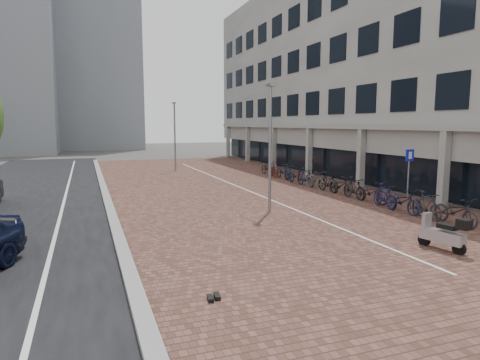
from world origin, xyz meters
name	(u,v)px	position (x,y,z in m)	size (l,w,h in m)	color
ground	(312,251)	(0.00, 0.00, 0.00)	(140.00, 140.00, 0.00)	#474442
plaza_brick	(237,188)	(2.00, 12.00, 0.01)	(14.50, 42.00, 0.04)	brown
street_asphalt	(20,200)	(-9.00, 12.00, 0.01)	(8.00, 50.00, 0.03)	black
curb	(105,194)	(-5.10, 12.00, 0.07)	(0.35, 42.00, 0.14)	gray
lane_line	(65,197)	(-7.00, 12.00, 0.02)	(0.12, 44.00, 0.00)	white
parking_line	(240,187)	(2.20, 12.00, 0.04)	(0.10, 30.00, 0.00)	white
office_building	(363,56)	(12.97, 16.00, 8.44)	(8.40, 40.00, 15.00)	#A1A19C
bg_towers	(6,37)	(-14.34, 48.94, 13.96)	(33.00, 23.00, 32.00)	gray
shoes	(214,299)	(-3.62, -2.38, 0.05)	(0.40, 0.34, 0.10)	black
scooter_front	(442,233)	(3.50, -1.25, 0.52)	(0.47, 1.51, 1.04)	#A3A2A7
parking_sign	(409,168)	(7.50, 4.69, 1.67)	(0.52, 0.13, 2.49)	slate
lamp_near	(270,150)	(1.01, 5.25, 2.56)	(0.12, 0.12, 5.12)	slate
lamp_far	(175,138)	(0.45, 21.65, 2.58)	(0.12, 0.12, 5.16)	gray
bike_row	(328,182)	(6.11, 9.05, 0.52)	(1.16, 18.09, 1.05)	#222328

